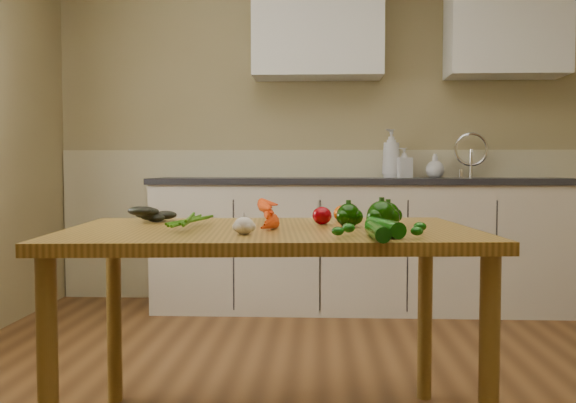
# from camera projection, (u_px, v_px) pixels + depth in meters

# --- Properties ---
(room) EXTENTS (4.04, 5.04, 2.64)m
(room) POSITION_uv_depth(u_px,v_px,m) (343.00, 93.00, 2.37)
(room) COLOR brown
(room) RESTS_ON ground
(counter_run) EXTENTS (2.84, 0.64, 1.14)m
(counter_run) POSITION_uv_depth(u_px,v_px,m) (362.00, 242.00, 4.41)
(counter_run) COLOR beige
(counter_run) RESTS_ON ground
(upper_cabinets) EXTENTS (2.15, 0.35, 0.70)m
(upper_cabinets) POSITION_uv_depth(u_px,v_px,m) (406.00, 26.00, 4.44)
(upper_cabinets) COLOR silver
(upper_cabinets) RESTS_ON room
(table) EXTENTS (1.48, 1.01, 0.76)m
(table) POSITION_uv_depth(u_px,v_px,m) (270.00, 252.00, 2.26)
(table) COLOR olive
(table) RESTS_ON ground
(soap_bottle_a) EXTENTS (0.19, 0.19, 0.34)m
(soap_bottle_a) POSITION_uv_depth(u_px,v_px,m) (391.00, 153.00, 4.53)
(soap_bottle_a) COLOR silver
(soap_bottle_a) RESTS_ON counter_run
(soap_bottle_b) EXTENTS (0.12, 0.12, 0.21)m
(soap_bottle_b) POSITION_uv_depth(u_px,v_px,m) (404.00, 163.00, 4.49)
(soap_bottle_b) COLOR silver
(soap_bottle_b) RESTS_ON counter_run
(soap_bottle_c) EXTENTS (0.17, 0.17, 0.17)m
(soap_bottle_c) POSITION_uv_depth(u_px,v_px,m) (435.00, 166.00, 4.52)
(soap_bottle_c) COLOR silver
(soap_bottle_c) RESTS_ON counter_run
(carrot_bunch) EXTENTS (0.28, 0.22, 0.07)m
(carrot_bunch) POSITION_uv_depth(u_px,v_px,m) (242.00, 218.00, 2.25)
(carrot_bunch) COLOR red
(carrot_bunch) RESTS_ON table
(leafy_greens) EXTENTS (0.20, 0.18, 0.10)m
(leafy_greens) POSITION_uv_depth(u_px,v_px,m) (150.00, 209.00, 2.49)
(leafy_greens) COLOR black
(leafy_greens) RESTS_ON table
(garlic_bulb) EXTENTS (0.07, 0.07, 0.06)m
(garlic_bulb) POSITION_uv_depth(u_px,v_px,m) (244.00, 226.00, 2.02)
(garlic_bulb) COLOR beige
(garlic_bulb) RESTS_ON table
(pepper_a) EXTENTS (0.08, 0.08, 0.08)m
(pepper_a) POSITION_uv_depth(u_px,v_px,m) (348.00, 216.00, 2.27)
(pepper_a) COLOR #0B3302
(pepper_a) RESTS_ON table
(pepper_b) EXTENTS (0.08, 0.08, 0.08)m
(pepper_b) POSITION_uv_depth(u_px,v_px,m) (388.00, 214.00, 2.33)
(pepper_b) COLOR #0B3302
(pepper_b) RESTS_ON table
(pepper_c) EXTENTS (0.10, 0.10, 0.10)m
(pepper_c) POSITION_uv_depth(u_px,v_px,m) (382.00, 216.00, 2.15)
(pepper_c) COLOR #0B3302
(pepper_c) RESTS_ON table
(tomato_a) EXTENTS (0.07, 0.07, 0.07)m
(tomato_a) POSITION_uv_depth(u_px,v_px,m) (322.00, 216.00, 2.38)
(tomato_a) COLOR #8C020A
(tomato_a) RESTS_ON table
(tomato_b) EXTENTS (0.07, 0.07, 0.06)m
(tomato_b) POSITION_uv_depth(u_px,v_px,m) (342.00, 214.00, 2.51)
(tomato_b) COLOR #DD5205
(tomato_b) RESTS_ON table
(tomato_c) EXTENTS (0.07, 0.07, 0.07)m
(tomato_c) POSITION_uv_depth(u_px,v_px,m) (391.00, 216.00, 2.37)
(tomato_c) COLOR #DD5205
(tomato_c) RESTS_ON table
(zucchini_a) EXTENTS (0.11, 0.24, 0.05)m
(zucchini_a) POSITION_uv_depth(u_px,v_px,m) (385.00, 227.00, 2.00)
(zucchini_a) COLOR #084106
(zucchini_a) RESTS_ON table
(zucchini_b) EXTENTS (0.06, 0.24, 0.05)m
(zucchini_b) POSITION_uv_depth(u_px,v_px,m) (377.00, 231.00, 1.90)
(zucchini_b) COLOR #084106
(zucchini_b) RESTS_ON table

